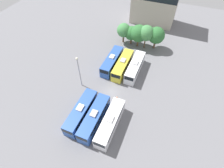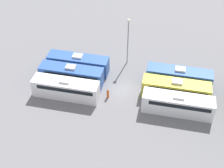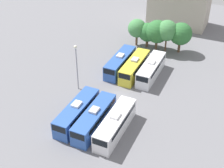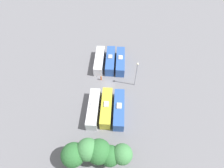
# 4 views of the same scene
# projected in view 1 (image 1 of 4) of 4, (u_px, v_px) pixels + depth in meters

# --- Properties ---
(ground_plane) EXTENTS (111.23, 111.23, 0.00)m
(ground_plane) POSITION_uv_depth(u_px,v_px,m) (111.00, 92.00, 41.81)
(ground_plane) COLOR slate
(bus_0) EXTENTS (2.62, 10.51, 3.39)m
(bus_0) POSITION_uv_depth(u_px,v_px,m) (81.00, 112.00, 36.20)
(bus_0) COLOR #2D56A8
(bus_0) RESTS_ON ground_plane
(bus_1) EXTENTS (2.62, 10.51, 3.39)m
(bus_1) POSITION_uv_depth(u_px,v_px,m) (94.00, 117.00, 35.31)
(bus_1) COLOR #2D56A8
(bus_1) RESTS_ON ground_plane
(bus_2) EXTENTS (2.62, 10.51, 3.39)m
(bus_2) POSITION_uv_depth(u_px,v_px,m) (110.00, 122.00, 34.56)
(bus_2) COLOR silver
(bus_2) RESTS_ON ground_plane
(bus_3) EXTENTS (2.62, 10.51, 3.39)m
(bus_3) POSITION_uv_depth(u_px,v_px,m) (112.00, 61.00, 46.71)
(bus_3) COLOR #2D56A8
(bus_3) RESTS_ON ground_plane
(bus_4) EXTENTS (2.62, 10.51, 3.39)m
(bus_4) POSITION_uv_depth(u_px,v_px,m) (123.00, 65.00, 45.73)
(bus_4) COLOR gold
(bus_4) RESTS_ON ground_plane
(bus_5) EXTENTS (2.62, 10.51, 3.39)m
(bus_5) POSITION_uv_depth(u_px,v_px,m) (135.00, 67.00, 45.21)
(bus_5) COLOR silver
(bus_5) RESTS_ON ground_plane
(worker_person) EXTENTS (0.36, 0.36, 1.72)m
(worker_person) POSITION_uv_depth(u_px,v_px,m) (117.00, 99.00, 39.43)
(worker_person) COLOR #CC4C19
(worker_person) RESTS_ON ground_plane
(light_pole) EXTENTS (0.60, 0.60, 8.79)m
(light_pole) POSITION_uv_depth(u_px,v_px,m) (79.00, 68.00, 38.90)
(light_pole) COLOR gray
(light_pole) RESTS_ON ground_plane
(tree_0) EXTENTS (4.14, 4.14, 6.21)m
(tree_0) POSITION_uv_depth(u_px,v_px,m) (124.00, 30.00, 52.22)
(tree_0) COLOR brown
(tree_0) RESTS_ON ground_plane
(tree_1) EXTENTS (4.21, 4.21, 5.64)m
(tree_1) POSITION_uv_depth(u_px,v_px,m) (132.00, 33.00, 52.22)
(tree_1) COLOR brown
(tree_1) RESTS_ON ground_plane
(tree_2) EXTENTS (5.04, 5.04, 6.82)m
(tree_2) POSITION_uv_depth(u_px,v_px,m) (139.00, 34.00, 50.78)
(tree_2) COLOR brown
(tree_2) RESTS_ON ground_plane
(tree_3) EXTENTS (4.49, 4.49, 7.22)m
(tree_3) POSITION_uv_depth(u_px,v_px,m) (146.00, 33.00, 49.70)
(tree_3) COLOR brown
(tree_3) RESTS_ON ground_plane
(tree_4) EXTENTS (4.84, 4.84, 6.74)m
(tree_4) POSITION_uv_depth(u_px,v_px,m) (156.00, 35.00, 50.09)
(tree_4) COLOR brown
(tree_4) RESTS_ON ground_plane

